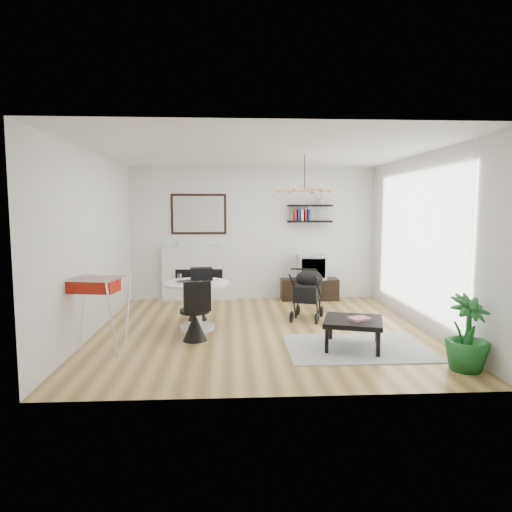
{
  "coord_description": "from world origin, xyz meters",
  "views": [
    {
      "loc": [
        -0.46,
        -6.84,
        1.87
      ],
      "look_at": [
        -0.05,
        0.4,
        1.11
      ],
      "focal_mm": 32.0,
      "sensor_mm": 36.0,
      "label": 1
    }
  ],
  "objects": [
    {
      "name": "rug",
      "position": [
        1.23,
        -0.97,
        0.01
      ],
      "size": [
        1.88,
        1.36,
        0.01
      ],
      "primitive_type": "cube",
      "color": "#AEAEAE",
      "rests_on": "floor"
    },
    {
      "name": "magazines",
      "position": [
        1.23,
        -1.03,
        0.41
      ],
      "size": [
        0.3,
        0.27,
        0.04
      ],
      "primitive_type": "cube",
      "rotation": [
        0.0,
        0.0,
        0.34
      ],
      "color": "#D53547",
      "rests_on": "coffee_table"
    },
    {
      "name": "wall_left",
      "position": [
        -2.5,
        0.0,
        1.35
      ],
      "size": [
        0.0,
        5.0,
        5.0
      ],
      "primitive_type": "plane",
      "rotation": [
        1.57,
        0.0,
        1.57
      ],
      "color": "white",
      "rests_on": "floor"
    },
    {
      "name": "laptop",
      "position": [
        -1.11,
        0.08,
        0.75
      ],
      "size": [
        0.41,
        0.38,
        0.03
      ],
      "primitive_type": "imported",
      "rotation": [
        0.0,
        0.0,
        0.61
      ],
      "color": "black",
      "rests_on": "dining_table"
    },
    {
      "name": "shelf_lower",
      "position": [
        1.15,
        2.37,
        1.6
      ],
      "size": [
        0.9,
        0.25,
        0.04
      ],
      "primitive_type": "cube",
      "color": "black",
      "rests_on": "wall_back"
    },
    {
      "name": "drying_rack",
      "position": [
        -2.18,
        -1.0,
        0.53
      ],
      "size": [
        0.77,
        0.73,
        1.0
      ],
      "rotation": [
        0.0,
        0.0,
        -0.18
      ],
      "color": "white",
      "rests_on": "floor"
    },
    {
      "name": "pendant_lamp",
      "position": [
        0.7,
        0.3,
        2.15
      ],
      "size": [
        0.9,
        0.9,
        0.1
      ],
      "primitive_type": null,
      "color": "tan",
      "rests_on": "ceiling"
    },
    {
      "name": "sheer_curtain",
      "position": [
        2.4,
        0.2,
        1.35
      ],
      "size": [
        0.04,
        3.6,
        2.6
      ],
      "primitive_type": "cube",
      "color": "white",
      "rests_on": "wall_right"
    },
    {
      "name": "crt_tv",
      "position": [
        1.18,
        2.28,
        0.68
      ],
      "size": [
        0.56,
        0.49,
        0.49
      ],
      "color": "#ADADAF",
      "rests_on": "tv_console"
    },
    {
      "name": "newspaper",
      "position": [
        -0.83,
        -0.0,
        0.74
      ],
      "size": [
        0.4,
        0.37,
        0.01
      ],
      "primitive_type": "cube",
      "rotation": [
        0.0,
        0.0,
        -0.35
      ],
      "color": "white",
      "rests_on": "dining_table"
    },
    {
      "name": "tv_console",
      "position": [
        1.15,
        2.29,
        0.22
      ],
      "size": [
        1.16,
        0.4,
        0.43
      ],
      "primitive_type": "cube",
      "color": "black",
      "rests_on": "floor"
    },
    {
      "name": "coffee_table",
      "position": [
        1.17,
        -0.98,
        0.35
      ],
      "size": [
        0.93,
        0.93,
        0.38
      ],
      "rotation": [
        0.0,
        0.0,
        -0.3
      ],
      "color": "black",
      "rests_on": "rug"
    },
    {
      "name": "dining_table",
      "position": [
        -0.98,
        0.12,
        0.49
      ],
      "size": [
        1.01,
        1.01,
        0.74
      ],
      "color": "white",
      "rests_on": "floor"
    },
    {
      "name": "wall_right",
      "position": [
        2.5,
        0.0,
        1.35
      ],
      "size": [
        0.0,
        5.0,
        5.0
      ],
      "primitive_type": "plane",
      "rotation": [
        1.57,
        0.0,
        -1.57
      ],
      "color": "white",
      "rests_on": "floor"
    },
    {
      "name": "wall_back",
      "position": [
        0.0,
        2.5,
        1.35
      ],
      "size": [
        5.0,
        0.0,
        5.0
      ],
      "primitive_type": "plane",
      "rotation": [
        1.57,
        0.0,
        0.0
      ],
      "color": "white",
      "rests_on": "floor"
    },
    {
      "name": "drinking_glass",
      "position": [
        -1.26,
        0.27,
        0.79
      ],
      "size": [
        0.06,
        0.06,
        0.11
      ],
      "primitive_type": "cylinder",
      "color": "white",
      "rests_on": "dining_table"
    },
    {
      "name": "fireplace",
      "position": [
        -1.1,
        2.42,
        0.69
      ],
      "size": [
        1.5,
        0.17,
        2.16
      ],
      "color": "white",
      "rests_on": "floor"
    },
    {
      "name": "potted_plant",
      "position": [
        2.25,
        -1.88,
        0.44
      ],
      "size": [
        0.64,
        0.64,
        0.88
      ],
      "primitive_type": "imported",
      "rotation": [
        0.0,
        0.0,
        0.37
      ],
      "color": "#1C6224",
      "rests_on": "floor"
    },
    {
      "name": "chair_far",
      "position": [
        -1.02,
        0.72,
        0.26
      ],
      "size": [
        0.39,
        0.4,
        0.83
      ],
      "rotation": [
        0.0,
        0.0,
        0.06
      ],
      "color": "black",
      "rests_on": "floor"
    },
    {
      "name": "chair_near",
      "position": [
        -0.97,
        -0.52,
        0.28
      ],
      "size": [
        0.45,
        0.46,
        0.88
      ],
      "rotation": [
        0.0,
        0.0,
        3.43
      ],
      "color": "black",
      "rests_on": "floor"
    },
    {
      "name": "stroller",
      "position": [
        0.84,
        0.69,
        0.4
      ],
      "size": [
        0.68,
        0.84,
        0.93
      ],
      "rotation": [
        0.0,
        0.0,
        -0.34
      ],
      "color": "black",
      "rests_on": "floor"
    },
    {
      "name": "black_bag",
      "position": [
        -0.92,
        0.3,
        0.84
      ],
      "size": [
        0.36,
        0.25,
        0.2
      ],
      "primitive_type": "cube",
      "rotation": [
        0.0,
        0.0,
        0.16
      ],
      "color": "black",
      "rests_on": "dining_table"
    },
    {
      "name": "floor",
      "position": [
        0.0,
        0.0,
        0.0
      ],
      "size": [
        5.0,
        5.0,
        0.0
      ],
      "primitive_type": "plane",
      "color": "olive",
      "rests_on": "ground"
    },
    {
      "name": "ceiling",
      "position": [
        0.0,
        0.0,
        2.7
      ],
      "size": [
        5.0,
        5.0,
        0.0
      ],
      "primitive_type": "plane",
      "color": "white",
      "rests_on": "wall_back"
    },
    {
      "name": "shelf_upper",
      "position": [
        1.15,
        2.37,
        1.92
      ],
      "size": [
        0.9,
        0.25,
        0.04
      ],
      "primitive_type": "cube",
      "color": "black",
      "rests_on": "wall_back"
    }
  ]
}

